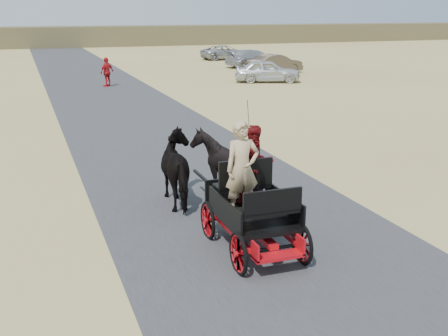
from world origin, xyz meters
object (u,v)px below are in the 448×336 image
object	(u,v)px
horse_left	(182,169)
car_a	(268,71)
car_c	(254,58)
pedestrian	(107,72)
car_d	(226,52)
horse_right	(226,165)
carriage	(252,232)
car_b	(275,64)

from	to	relation	value
horse_left	car_a	world-z (taller)	horse_left
car_c	pedestrian	bearing A→B (deg)	116.43
horse_left	car_d	size ratio (longest dim) A/B	0.44
pedestrian	car_d	size ratio (longest dim) A/B	0.38
horse_right	car_d	distance (m)	39.31
horse_left	car_c	distance (m)	32.74
horse_right	car_d	xyz separation A→B (m)	(13.47, 36.93, -0.21)
carriage	car_c	distance (m)	35.25
car_b	car_c	xyz separation A→B (m)	(0.35, 4.68, 0.00)
horse_right	car_a	xyz separation A→B (m)	(10.26, 20.42, -0.15)
pedestrian	car_d	xyz separation A→B (m)	(13.06, 15.20, -0.23)
horse_right	horse_left	bearing A→B (deg)	0.00
carriage	car_d	bearing A→B (deg)	70.65
pedestrian	car_c	xyz separation A→B (m)	(12.76, 7.74, -0.18)
carriage	car_a	distance (m)	25.80
horse_right	car_b	xyz separation A→B (m)	(12.82, 24.79, -0.16)
horse_right	car_c	distance (m)	32.28
car_a	horse_left	bearing A→B (deg)	170.33
car_b	car_d	world-z (taller)	car_b
car_c	car_d	distance (m)	7.47
horse_right	car_a	world-z (taller)	horse_right
car_b	horse_right	bearing A→B (deg)	137.31
car_b	carriage	bearing A→B (deg)	138.96
car_a	car_b	size ratio (longest dim) A/B	0.99
horse_right	car_b	world-z (taller)	horse_right
horse_left	car_b	size ratio (longest dim) A/B	0.48
car_c	carriage	bearing A→B (deg)	152.28
horse_left	horse_right	size ratio (longest dim) A/B	1.18
car_b	car_c	distance (m)	4.69
car_b	horse_left	bearing A→B (deg)	135.34
pedestrian	car_b	size ratio (longest dim) A/B	0.41
car_a	car_d	distance (m)	16.82
car_a	car_b	bearing A→B (deg)	-10.95
horse_right	pedestrian	xyz separation A→B (m)	(0.41, 21.73, 0.01)
horse_left	car_a	bearing A→B (deg)	-119.08
horse_left	car_a	distance (m)	23.37
horse_left	car_d	bearing A→B (deg)	-111.53
carriage	pedestrian	distance (m)	24.76
horse_left	carriage	bearing A→B (deg)	100.39
car_b	car_c	bearing A→B (deg)	-19.68
carriage	car_d	size ratio (longest dim) A/B	0.53
horse_right	car_c	size ratio (longest dim) A/B	0.36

